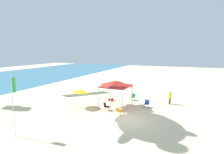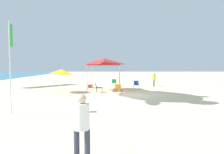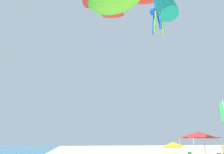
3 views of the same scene
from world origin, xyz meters
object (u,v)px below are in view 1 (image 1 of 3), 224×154
Objects in this scene: folding_chair_right_of_tent at (106,106)px; cooler_box at (111,99)px; folding_chair_left_of_tent at (147,103)px; folding_chair_near_cooler at (133,97)px; folding_chair_facing_ocean at (119,111)px; person_far_stroller at (170,96)px; canopy_tent at (116,84)px; beach_umbrella at (80,91)px; banner_flag at (13,101)px.

cooler_box is at bearing 14.16° from folding_chair_right_of_tent.
folding_chair_near_cooler is at bearing 140.69° from folding_chair_left_of_tent.
folding_chair_near_cooler is at bearing -62.54° from cooler_box.
person_far_stroller is at bearing -110.86° from folding_chair_facing_ocean.
canopy_tent reaches higher than cooler_box.
canopy_tent is 4.23m from folding_chair_near_cooler.
person_far_stroller is at bearing 50.07° from folding_chair_left_of_tent.
person_far_stroller is at bearing -52.06° from folding_chair_right_of_tent.
folding_chair_right_of_tent is 3.77m from cooler_box.
beach_umbrella is at bearing -152.42° from folding_chair_left_of_tent.
cooler_box is at bearing -63.23° from person_far_stroller.
cooler_box is (2.18, 1.60, -2.48)m from canopy_tent.
cooler_box is at bearing 36.20° from canopy_tent.
beach_umbrella is 0.49× the size of banner_flag.
beach_umbrella is 3.41× the size of cooler_box.
folding_chair_right_of_tent is 1.98m from folding_chair_facing_ocean.
folding_chair_near_cooler is at bearing -14.62° from canopy_tent.
folding_chair_left_of_tent is (3.63, -1.89, 0.00)m from folding_chair_facing_ocean.
folding_chair_near_cooler and folding_chair_left_of_tent have the same top height.
beach_umbrella is 1.40× the size of person_far_stroller.
beach_umbrella is at bearing 151.17° from cooler_box.
beach_umbrella is 7.79m from banner_flag.
folding_chair_near_cooler is 0.52× the size of person_far_stroller.
folding_chair_near_cooler is 1.26× the size of cooler_box.
beach_umbrella is at bearing 5.68° from folding_chair_facing_ocean.
beach_umbrella is at bearing 113.13° from canopy_tent.
beach_umbrella reaches higher than folding_chair_near_cooler.
banner_flag reaches higher than folding_chair_right_of_tent.
folding_chair_near_cooler is at bearing -21.65° from banner_flag.
folding_chair_facing_ocean is at bearing -151.21° from canopy_tent.
folding_chair_near_cooler and folding_chair_facing_ocean have the same top height.
folding_chair_left_of_tent is (2.90, -6.81, -1.35)m from beach_umbrella.
canopy_tent reaches higher than folding_chair_left_of_tent.
beach_umbrella is at bearing -132.02° from folding_chair_near_cooler.
folding_chair_right_of_tent is 5.11m from folding_chair_near_cooler.
banner_flag is at bearing 66.31° from folding_chair_facing_ocean.
canopy_tent is at bearing -40.93° from person_far_stroller.
beach_umbrella reaches higher than cooler_box.
banner_flag is at bearing 167.40° from cooler_box.
folding_chair_near_cooler is 2.84m from cooler_box.
folding_chair_facing_ocean is at bearing -86.41° from folding_chair_near_cooler.
folding_chair_facing_ocean is (-5.78, -0.35, 0.00)m from folding_chair_near_cooler.
person_far_stroller is (2.28, -2.23, 0.45)m from folding_chair_left_of_tent.
folding_chair_right_of_tent is (0.15, -3.14, -1.35)m from beach_umbrella.
canopy_tent is at bearing -24.14° from banner_flag.
folding_chair_near_cooler is (3.49, -0.91, -2.21)m from canopy_tent.
folding_chair_near_cooler is 0.18× the size of banner_flag.
folding_chair_near_cooler is at bearing -73.20° from person_far_stroller.
cooler_box is (3.75, -2.06, -1.62)m from beach_umbrella.
banner_flag is (-7.00, 5.42, 2.19)m from folding_chair_facing_ocean.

